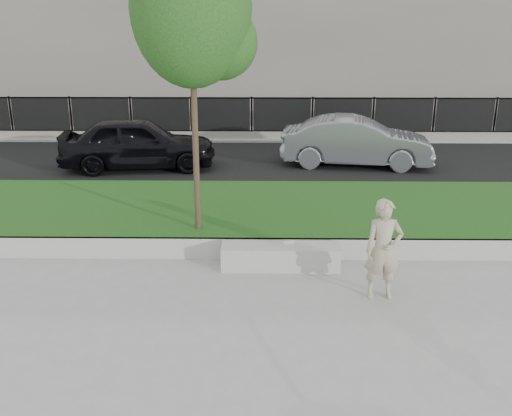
{
  "coord_description": "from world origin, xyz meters",
  "views": [
    {
      "loc": [
        -0.13,
        -8.69,
        4.17
      ],
      "look_at": [
        -0.28,
        1.2,
        0.94
      ],
      "focal_mm": 40.0,
      "sensor_mm": 36.0,
      "label": 1
    }
  ],
  "objects_px": {
    "car_dark": "(138,143)",
    "car_silver": "(356,142)",
    "stone_bench": "(280,257)",
    "man": "(383,250)",
    "young_tree": "(196,14)",
    "book": "(289,243)"
  },
  "relations": [
    {
      "from": "stone_bench",
      "to": "car_dark",
      "type": "bearing_deg",
      "value": 119.58
    },
    {
      "from": "book",
      "to": "car_dark",
      "type": "relative_size",
      "value": 0.04
    },
    {
      "from": "book",
      "to": "young_tree",
      "type": "height_order",
      "value": "young_tree"
    },
    {
      "from": "car_silver",
      "to": "young_tree",
      "type": "bearing_deg",
      "value": 156.26
    },
    {
      "from": "man",
      "to": "young_tree",
      "type": "bearing_deg",
      "value": 141.67
    },
    {
      "from": "car_dark",
      "to": "book",
      "type": "bearing_deg",
      "value": -155.85
    },
    {
      "from": "car_dark",
      "to": "car_silver",
      "type": "relative_size",
      "value": 1.01
    },
    {
      "from": "stone_bench",
      "to": "man",
      "type": "relative_size",
      "value": 1.29
    },
    {
      "from": "stone_bench",
      "to": "car_silver",
      "type": "distance_m",
      "value": 7.9
    },
    {
      "from": "car_dark",
      "to": "car_silver",
      "type": "height_order",
      "value": "car_dark"
    },
    {
      "from": "car_dark",
      "to": "car_silver",
      "type": "xyz_separation_m",
      "value": [
        6.44,
        0.46,
        -0.03
      ]
    },
    {
      "from": "young_tree",
      "to": "car_dark",
      "type": "bearing_deg",
      "value": 112.56
    },
    {
      "from": "stone_bench",
      "to": "young_tree",
      "type": "xyz_separation_m",
      "value": [
        -1.48,
        0.99,
        4.08
      ]
    },
    {
      "from": "young_tree",
      "to": "car_silver",
      "type": "bearing_deg",
      "value": 58.81
    },
    {
      "from": "stone_bench",
      "to": "man",
      "type": "xyz_separation_m",
      "value": [
        1.56,
        -1.11,
        0.59
      ]
    },
    {
      "from": "young_tree",
      "to": "stone_bench",
      "type": "bearing_deg",
      "value": -33.75
    },
    {
      "from": "book",
      "to": "young_tree",
      "type": "distance_m",
      "value": 4.29
    },
    {
      "from": "book",
      "to": "car_dark",
      "type": "bearing_deg",
      "value": 102.18
    },
    {
      "from": "stone_bench",
      "to": "book",
      "type": "height_order",
      "value": "book"
    },
    {
      "from": "stone_bench",
      "to": "car_silver",
      "type": "bearing_deg",
      "value": 71.85
    },
    {
      "from": "young_tree",
      "to": "book",
      "type": "bearing_deg",
      "value": -28.44
    },
    {
      "from": "stone_bench",
      "to": "car_dark",
      "type": "height_order",
      "value": "car_dark"
    }
  ]
}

